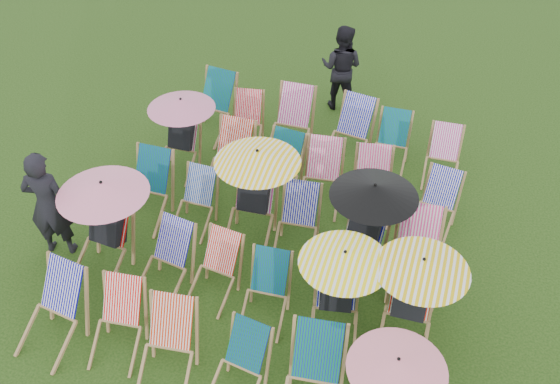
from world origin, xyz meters
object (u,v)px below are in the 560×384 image
(deckchair_0, at_px, (50,312))
(deckchair_29, at_px, (443,157))
(person_rear, at_px, (341,68))
(person_left, at_px, (48,204))

(deckchair_0, xyz_separation_m, deckchair_29, (3.99, 4.64, -0.07))
(deckchair_0, distance_m, person_rear, 6.54)
(person_left, height_order, person_rear, person_left)
(deckchair_29, xyz_separation_m, person_rear, (-2.07, 1.60, 0.39))
(deckchair_0, xyz_separation_m, person_rear, (1.92, 6.24, 0.31))
(deckchair_0, height_order, deckchair_29, deckchair_0)
(deckchair_0, height_order, person_rear, person_rear)
(person_left, bearing_deg, deckchair_0, 106.92)
(person_left, distance_m, person_rear, 5.64)
(deckchair_0, relative_size, deckchair_29, 1.17)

